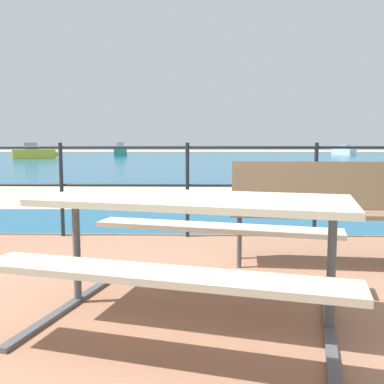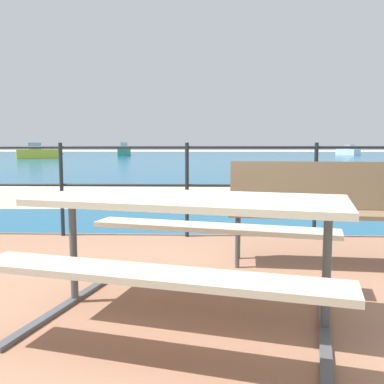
# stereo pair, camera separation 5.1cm
# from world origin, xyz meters

# --- Properties ---
(ground_plane) EXTENTS (240.00, 240.00, 0.00)m
(ground_plane) POSITION_xyz_m (0.00, 0.00, 0.00)
(ground_plane) COLOR tan
(patio_paving) EXTENTS (6.40, 5.20, 0.06)m
(patio_paving) POSITION_xyz_m (0.00, 0.00, 0.03)
(patio_paving) COLOR #996B51
(patio_paving) RESTS_ON ground
(sea_water) EXTENTS (90.00, 90.00, 0.01)m
(sea_water) POSITION_xyz_m (0.00, 40.00, 0.01)
(sea_water) COLOR #145B84
(sea_water) RESTS_ON ground
(beach_strip) EXTENTS (54.13, 6.61, 0.01)m
(beach_strip) POSITION_xyz_m (0.00, 7.40, 0.01)
(beach_strip) COLOR beige
(beach_strip) RESTS_ON ground
(picnic_table) EXTENTS (2.17, 1.89, 0.75)m
(picnic_table) POSITION_xyz_m (0.13, 0.16, 0.64)
(picnic_table) COLOR #BCAD93
(picnic_table) RESTS_ON patio_paving
(park_bench) EXTENTS (1.79, 0.58, 0.92)m
(park_bench) POSITION_xyz_m (1.32, 1.36, 0.62)
(park_bench) COLOR #7A6047
(park_bench) RESTS_ON patio_paving
(railing_fence) EXTENTS (5.94, 0.04, 1.10)m
(railing_fence) POSITION_xyz_m (0.00, 2.46, 0.75)
(railing_fence) COLOR #1E2328
(railing_fence) RESTS_ON patio_paving
(boat_near) EXTENTS (2.51, 3.56, 1.33)m
(boat_near) POSITION_xyz_m (17.83, 51.64, 0.47)
(boat_near) COLOR silver
(boat_near) RESTS_ON sea_water
(boat_mid) EXTENTS (4.06, 2.67, 1.43)m
(boat_mid) POSITION_xyz_m (-15.01, 35.00, 0.51)
(boat_mid) COLOR yellow
(boat_mid) RESTS_ON sea_water
(boat_far) EXTENTS (1.37, 5.17, 1.56)m
(boat_far) POSITION_xyz_m (-9.51, 46.29, 0.52)
(boat_far) COLOR #338466
(boat_far) RESTS_ON sea_water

